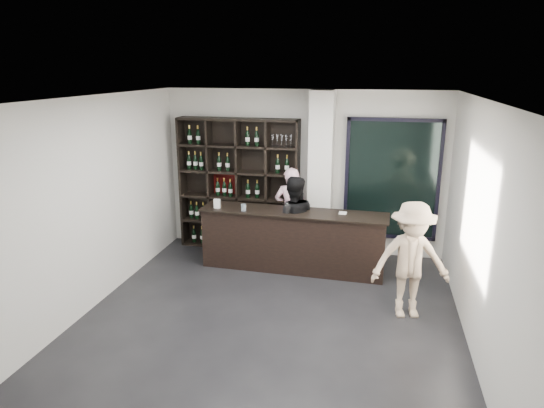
% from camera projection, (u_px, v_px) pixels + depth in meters
% --- Properties ---
extents(floor, '(5.00, 5.50, 0.01)m').
position_uv_depth(floor, '(269.00, 320.00, 6.48)').
color(floor, black).
rests_on(floor, ground).
extents(wine_shelf, '(2.20, 0.35, 2.40)m').
position_uv_depth(wine_shelf, '(239.00, 185.00, 8.81)').
color(wine_shelf, black).
rests_on(wine_shelf, floor).
extents(structural_column, '(0.40, 0.40, 2.90)m').
position_uv_depth(structural_column, '(321.00, 176.00, 8.34)').
color(structural_column, silver).
rests_on(structural_column, floor).
extents(glass_panel, '(1.60, 0.08, 2.10)m').
position_uv_depth(glass_panel, '(392.00, 180.00, 8.31)').
color(glass_panel, black).
rests_on(glass_panel, floor).
extents(tasting_counter, '(3.06, 0.64, 1.01)m').
position_uv_depth(tasting_counter, '(293.00, 240.00, 7.99)').
color(tasting_counter, black).
rests_on(tasting_counter, floor).
extents(taster_pink, '(0.60, 0.41, 1.59)m').
position_uv_depth(taster_pink, '(291.00, 212.00, 8.55)').
color(taster_pink, '#FFC5D7').
rests_on(taster_pink, floor).
extents(taster_black, '(0.86, 0.72, 1.56)m').
position_uv_depth(taster_black, '(293.00, 223.00, 8.01)').
color(taster_black, black).
rests_on(taster_black, floor).
extents(customer, '(1.14, 0.80, 1.60)m').
position_uv_depth(customer, '(411.00, 260.00, 6.39)').
color(customer, tan).
rests_on(customer, floor).
extents(wine_glass, '(0.09, 0.09, 0.20)m').
position_uv_depth(wine_glass, '(287.00, 207.00, 7.75)').
color(wine_glass, white).
rests_on(wine_glass, tasting_counter).
extents(spit_cup, '(0.10, 0.10, 0.11)m').
position_uv_depth(spit_cup, '(244.00, 208.00, 7.87)').
color(spit_cup, '#A9C3D1').
rests_on(spit_cup, tasting_counter).
extents(napkin_stack, '(0.12, 0.12, 0.02)m').
position_uv_depth(napkin_stack, '(343.00, 213.00, 7.73)').
color(napkin_stack, white).
rests_on(napkin_stack, tasting_counter).
extents(card_stand, '(0.10, 0.05, 0.15)m').
position_uv_depth(card_stand, '(217.00, 204.00, 8.01)').
color(card_stand, white).
rests_on(card_stand, tasting_counter).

